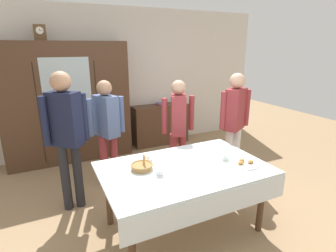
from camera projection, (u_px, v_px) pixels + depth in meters
ground_plane at (175, 217)px, 3.21m from camera, size 12.00×12.00×0.00m
back_wall at (113, 81)px, 5.10m from camera, size 6.40×0.10×2.70m
dining_table at (186, 176)px, 2.82m from camera, size 1.76×1.12×0.76m
wall_cabinet at (68, 103)px, 4.57m from camera, size 2.10×0.46×2.08m
mantel_clock at (40, 32)px, 4.11m from camera, size 0.18×0.11×0.24m
bookshelf_low at (160, 124)px, 5.53m from camera, size 1.16×0.35×0.83m
book_stack at (160, 104)px, 5.40m from camera, size 0.18×0.19×0.04m
tea_cup_near_right at (148, 158)px, 2.97m from camera, size 0.13×0.13×0.06m
tea_cup_center at (160, 173)px, 2.63m from camera, size 0.13×0.13×0.06m
tea_cup_near_left at (225, 158)px, 2.99m from camera, size 0.13×0.13×0.06m
bread_basket at (142, 166)px, 2.76m from camera, size 0.24×0.24×0.16m
pastry_plate at (245, 163)px, 2.87m from camera, size 0.28×0.28×0.05m
spoon_back_edge at (217, 170)px, 2.74m from camera, size 0.12×0.02×0.01m
spoon_mid_left at (191, 176)px, 2.61m from camera, size 0.12×0.02×0.01m
spoon_center at (214, 153)px, 3.17m from camera, size 0.12×0.02×0.01m
person_by_cabinet at (178, 122)px, 3.83m from camera, size 0.52×0.41×1.54m
person_behind_table_left at (66, 129)px, 3.11m from camera, size 0.52×0.39×1.73m
person_behind_table_right at (235, 117)px, 3.88m from camera, size 0.52×0.35×1.63m
person_beside_shelf at (107, 124)px, 3.71m from camera, size 0.52×0.41×1.56m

